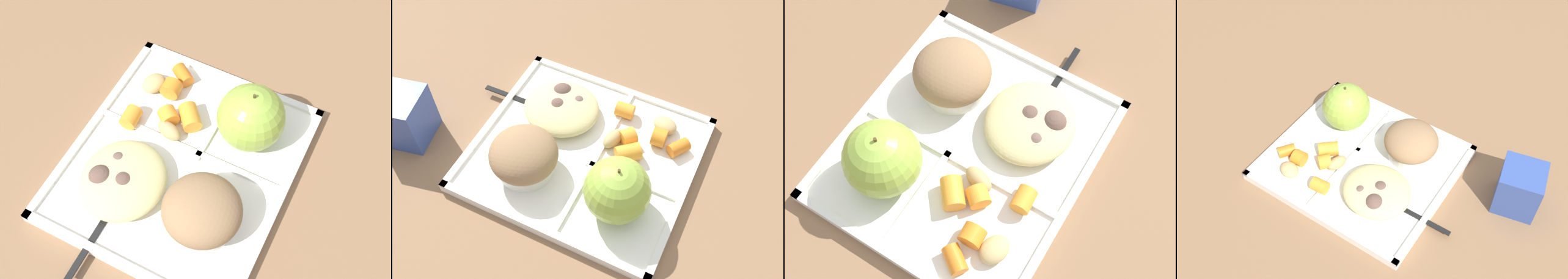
{
  "view_description": "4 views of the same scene",
  "coord_description": "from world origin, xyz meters",
  "views": [
    {
      "loc": [
        0.29,
        0.17,
        0.62
      ],
      "look_at": [
        -0.02,
        0.01,
        0.04
      ],
      "focal_mm": 48.21,
      "sensor_mm": 36.0,
      "label": 1
    },
    {
      "loc": [
        -0.18,
        0.35,
        0.59
      ],
      "look_at": [
        0.0,
        -0.02,
        0.02
      ],
      "focal_mm": 43.77,
      "sensor_mm": 36.0,
      "label": 2
    },
    {
      "loc": [
        -0.23,
        -0.16,
        0.6
      ],
      "look_at": [
        0.01,
        -0.01,
        0.04
      ],
      "focal_mm": 50.04,
      "sensor_mm": 36.0,
      "label": 3
    },
    {
      "loc": [
        0.31,
        -0.44,
        0.7
      ],
      "look_at": [
        0.0,
        0.03,
        0.05
      ],
      "focal_mm": 44.45,
      "sensor_mm": 36.0,
      "label": 4
    }
  ],
  "objects": [
    {
      "name": "potato_chunk_wedge",
      "position": [
        -0.03,
        -0.03,
        0.02
      ],
      "size": [
        0.03,
        0.04,
        0.02
      ],
      "primitive_type": "ellipsoid",
      "rotation": [
        0.0,
        0.0,
        4.42
      ],
      "color": "tan",
      "rests_on": "lunch_tray"
    },
    {
      "name": "green_apple",
      "position": [
        -0.08,
        0.06,
        0.06
      ],
      "size": [
        0.09,
        0.09,
        0.09
      ],
      "color": "#93B742",
      "rests_on": "lunch_tray"
    },
    {
      "name": "carrot_slice_tilted",
      "position": [
        -0.12,
        -0.06,
        0.02
      ],
      "size": [
        0.03,
        0.04,
        0.02
      ],
      "primitive_type": "cylinder",
      "rotation": [
        0.0,
        1.57,
        0.96
      ],
      "color": "orange",
      "rests_on": "lunch_tray"
    },
    {
      "name": "egg_noodle_pile",
      "position": [
        0.06,
        -0.05,
        0.03
      ],
      "size": [
        0.12,
        0.11,
        0.03
      ],
      "primitive_type": "ellipsoid",
      "color": "#D6C684",
      "rests_on": "lunch_tray"
    },
    {
      "name": "carrot_slice_large",
      "position": [
        -0.03,
        -0.09,
        0.02
      ],
      "size": [
        0.03,
        0.03,
        0.02
      ],
      "primitive_type": "cylinder",
      "rotation": [
        0.0,
        1.57,
        3.21
      ],
      "color": "orange",
      "rests_on": "lunch_tray"
    },
    {
      "name": "plastic_fork",
      "position": [
        0.11,
        -0.05,
        0.01
      ],
      "size": [
        0.16,
        0.02,
        0.0
      ],
      "color": "black",
      "rests_on": "lunch_tray"
    },
    {
      "name": "ground",
      "position": [
        0.0,
        0.0,
        0.0
      ],
      "size": [
        6.0,
        6.0,
        0.0
      ],
      "primitive_type": "plane",
      "color": "#846042"
    },
    {
      "name": "carrot_slice_diagonal",
      "position": [
        -0.09,
        -0.06,
        0.03
      ],
      "size": [
        0.02,
        0.03,
        0.03
      ],
      "primitive_type": "cylinder",
      "rotation": [
        0.0,
        1.57,
        0.06
      ],
      "color": "orange",
      "rests_on": "lunch_tray"
    },
    {
      "name": "bran_muffin",
      "position": [
        0.06,
        0.06,
        0.04
      ],
      "size": [
        0.1,
        0.1,
        0.07
      ],
      "color": "silver",
      "rests_on": "lunch_tray"
    },
    {
      "name": "meatball_side",
      "position": [
        0.04,
        -0.07,
        0.03
      ],
      "size": [
        0.03,
        0.03,
        0.03
      ],
      "primitive_type": "sphere",
      "color": "brown",
      "rests_on": "lunch_tray"
    },
    {
      "name": "carrot_slice_small",
      "position": [
        -0.05,
        -0.05,
        0.02
      ],
      "size": [
        0.03,
        0.03,
        0.03
      ],
      "primitive_type": "cylinder",
      "rotation": [
        0.0,
        1.57,
        0.86
      ],
      "color": "orange",
      "rests_on": "lunch_tray"
    },
    {
      "name": "lunch_tray",
      "position": [
        -0.0,
        0.0,
        0.01
      ],
      "size": [
        0.32,
        0.28,
        0.02
      ],
      "color": "white",
      "rests_on": "ground"
    },
    {
      "name": "milk_carton",
      "position": [
        0.26,
        0.08,
        0.04
      ],
      "size": [
        0.08,
        0.08,
        0.09
      ],
      "primitive_type": "cube",
      "rotation": [
        0.0,
        0.0,
        0.21
      ],
      "color": "#334C99",
      "rests_on": "ground"
    },
    {
      "name": "meatball_front",
      "position": [
        0.07,
        -0.05,
        0.03
      ],
      "size": [
        0.03,
        0.03,
        0.03
      ],
      "primitive_type": "sphere",
      "color": "brown",
      "rests_on": "lunch_tray"
    },
    {
      "name": "potato_chunk_golden",
      "position": [
        -0.09,
        -0.09,
        0.02
      ],
      "size": [
        0.04,
        0.04,
        0.02
      ],
      "primitive_type": "ellipsoid",
      "rotation": [
        0.0,
        0.0,
        2.85
      ],
      "color": "tan",
      "rests_on": "lunch_tray"
    },
    {
      "name": "carrot_slice_near_corner",
      "position": [
        -0.06,
        -0.02,
        0.03
      ],
      "size": [
        0.04,
        0.04,
        0.03
      ],
      "primitive_type": "cylinder",
      "rotation": [
        0.0,
        1.57,
        3.85
      ],
      "color": "orange",
      "rests_on": "lunch_tray"
    },
    {
      "name": "meatball_center",
      "position": [
        0.07,
        -0.07,
        0.03
      ],
      "size": [
        0.04,
        0.04,
        0.04
      ],
      "primitive_type": "sphere",
      "color": "brown",
      "rests_on": "lunch_tray"
    }
  ]
}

